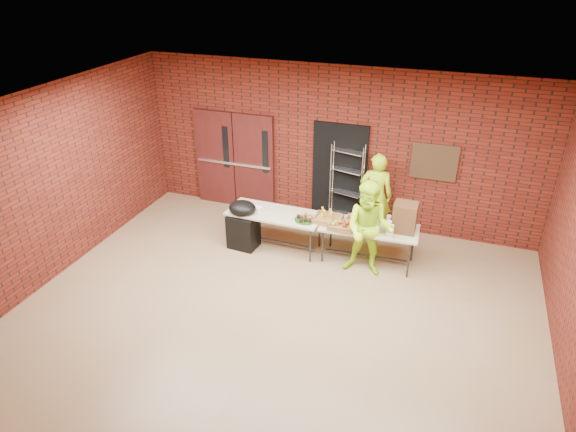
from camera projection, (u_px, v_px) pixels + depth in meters
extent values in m
cube|color=olive|center=(274.00, 319.00, 7.95)|extent=(8.00, 7.00, 0.04)
cube|color=silver|center=(271.00, 115.00, 6.45)|extent=(8.00, 7.00, 0.04)
cube|color=maroon|center=(336.00, 147.00, 10.14)|extent=(8.00, 0.04, 3.20)
cube|color=maroon|center=(122.00, 421.00, 4.26)|extent=(8.00, 0.04, 3.20)
cube|color=maroon|center=(43.00, 188.00, 8.38)|extent=(0.04, 7.00, 3.20)
cube|color=#4C1516|center=(216.00, 158.00, 11.11)|extent=(0.88, 0.08, 2.10)
cube|color=#4C1516|center=(254.00, 163.00, 10.84)|extent=(0.88, 0.08, 2.10)
cube|color=black|center=(226.00, 147.00, 10.84)|extent=(0.12, 0.02, 0.90)
cube|color=black|center=(265.00, 152.00, 10.58)|extent=(0.12, 0.02, 0.90)
cube|color=silver|center=(234.00, 164.00, 10.95)|extent=(1.70, 0.04, 0.05)
cube|color=black|center=(339.00, 174.00, 10.31)|extent=(1.10, 0.06, 2.10)
cube|color=#3D2918|center=(434.00, 162.00, 9.54)|extent=(0.85, 0.04, 0.70)
cube|color=tan|center=(275.00, 214.00, 9.52)|extent=(1.79, 0.79, 0.04)
cube|color=#303035|center=(275.00, 241.00, 9.80)|extent=(1.58, 0.08, 0.03)
cylinder|color=#303035|center=(243.00, 217.00, 10.17)|extent=(0.04, 0.04, 0.69)
cylinder|color=#303035|center=(320.00, 230.00, 9.71)|extent=(0.04, 0.04, 0.69)
cylinder|color=#303035|center=(231.00, 231.00, 9.68)|extent=(0.04, 0.04, 0.69)
cylinder|color=#303035|center=(310.00, 245.00, 9.21)|extent=(0.04, 0.04, 0.69)
cube|color=tan|center=(369.00, 228.00, 9.07)|extent=(1.76, 0.81, 0.04)
cube|color=#303035|center=(367.00, 256.00, 9.34)|extent=(1.53, 0.12, 0.03)
cylinder|color=#303035|center=(331.00, 231.00, 9.70)|extent=(0.03, 0.03, 0.67)
cylinder|color=#303035|center=(413.00, 245.00, 9.25)|extent=(0.03, 0.03, 0.67)
cylinder|color=#303035|center=(323.00, 246.00, 9.22)|extent=(0.03, 0.03, 0.67)
cylinder|color=#303035|center=(409.00, 261.00, 8.77)|extent=(0.03, 0.03, 0.67)
cube|color=olive|center=(328.00, 220.00, 9.21)|extent=(0.49, 0.38, 0.08)
cube|color=olive|center=(358.00, 222.00, 9.14)|extent=(0.45, 0.35, 0.07)
cube|color=olive|center=(341.00, 227.00, 9.00)|extent=(0.44, 0.34, 0.07)
cylinder|color=#174A13|center=(306.00, 220.00, 9.25)|extent=(0.40, 0.40, 0.01)
cube|color=white|center=(257.00, 208.00, 9.60)|extent=(0.19, 0.13, 0.06)
cube|color=#52381C|center=(405.00, 217.00, 8.83)|extent=(0.40, 0.36, 0.52)
cylinder|color=white|center=(389.00, 228.00, 8.77)|extent=(0.09, 0.09, 0.26)
cylinder|color=white|center=(391.00, 231.00, 8.70)|extent=(0.08, 0.08, 0.23)
cylinder|color=white|center=(389.00, 222.00, 8.94)|extent=(0.09, 0.09, 0.26)
cube|color=black|center=(243.00, 231.00, 9.71)|extent=(0.56, 0.47, 0.67)
ellipsoid|color=black|center=(242.00, 208.00, 9.49)|extent=(0.55, 0.48, 0.29)
imported|color=#BFF91B|center=(376.00, 196.00, 9.86)|extent=(0.68, 0.49, 1.72)
imported|color=#BFF91B|center=(369.00, 229.00, 8.68)|extent=(0.85, 0.66, 1.73)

